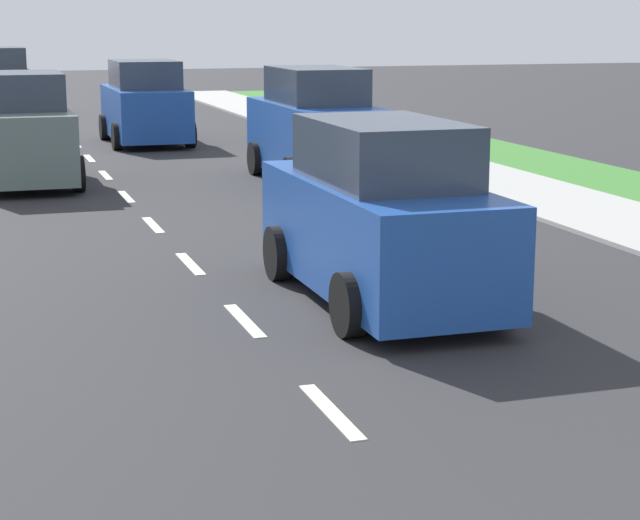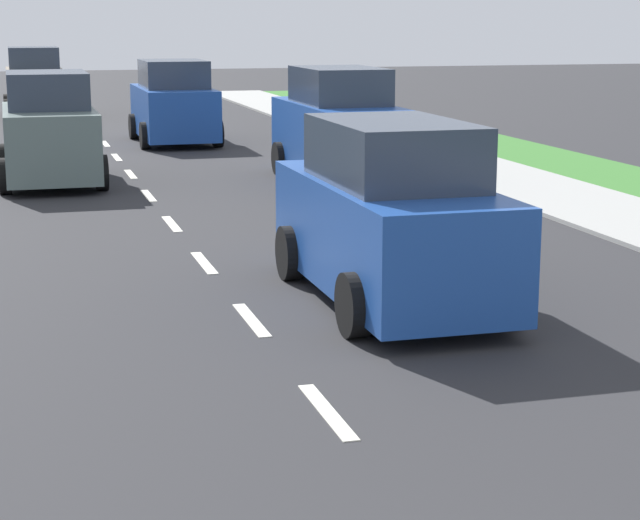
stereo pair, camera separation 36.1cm
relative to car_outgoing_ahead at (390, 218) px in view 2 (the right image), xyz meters
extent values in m
plane|color=#28282B|center=(-1.72, 11.89, -0.97)|extent=(96.00, 96.00, 0.00)
cube|color=silver|center=(-1.72, -3.41, -0.97)|extent=(0.14, 1.40, 0.01)
cube|color=silver|center=(-1.72, -0.41, -0.97)|extent=(0.14, 1.40, 0.01)
cube|color=silver|center=(-1.72, 2.59, -0.97)|extent=(0.14, 1.40, 0.01)
cube|color=silver|center=(-1.72, 5.59, -0.97)|extent=(0.14, 1.40, 0.01)
cube|color=silver|center=(-1.72, 8.59, -0.97)|extent=(0.14, 1.40, 0.01)
cube|color=silver|center=(-1.72, 11.59, -0.97)|extent=(0.14, 1.40, 0.01)
cube|color=silver|center=(-1.72, 14.59, -0.97)|extent=(0.14, 1.40, 0.01)
cube|color=silver|center=(-1.72, 17.59, -0.97)|extent=(0.14, 1.40, 0.01)
cube|color=silver|center=(-1.72, 20.59, -0.97)|extent=(0.14, 1.40, 0.01)
cube|color=silver|center=(-1.72, 23.59, -0.97)|extent=(0.14, 1.40, 0.01)
cube|color=silver|center=(-1.72, 26.59, -0.97)|extent=(0.14, 1.40, 0.01)
cube|color=silver|center=(-1.72, 29.59, -0.97)|extent=(0.14, 1.40, 0.01)
cube|color=silver|center=(-1.72, 32.59, -0.97)|extent=(0.14, 1.40, 0.01)
cube|color=silver|center=(-1.72, 35.59, -0.97)|extent=(0.14, 1.40, 0.01)
cube|color=silver|center=(-1.72, 38.59, -0.97)|extent=(0.14, 1.40, 0.01)
cube|color=#1E4799|center=(0.00, 0.02, -0.19)|extent=(1.64, 4.34, 1.22)
cube|color=#2D3847|center=(0.00, -0.09, 0.77)|extent=(1.44, 2.39, 0.70)
cylinder|color=black|center=(-0.84, 1.37, -0.63)|extent=(0.22, 0.68, 0.68)
cylinder|color=black|center=(0.84, 1.37, -0.63)|extent=(0.22, 0.68, 0.68)
cylinder|color=black|center=(-0.84, -1.32, -0.63)|extent=(0.22, 0.68, 0.68)
cylinder|color=black|center=(0.84, -1.32, -0.63)|extent=(0.22, 0.68, 0.68)
cube|color=gray|center=(-3.19, 26.58, -0.10)|extent=(1.80, 3.84, 1.39)
cube|color=#2D3847|center=(-3.19, 26.67, 0.94)|extent=(1.58, 2.11, 0.70)
cylinder|color=black|center=(-2.27, 25.38, -0.63)|extent=(0.22, 0.68, 0.68)
cylinder|color=black|center=(-4.11, 25.38, -0.63)|extent=(0.22, 0.68, 0.68)
cylinder|color=black|center=(-2.27, 27.77, -0.63)|extent=(0.22, 0.68, 0.68)
cylinder|color=black|center=(-4.11, 27.77, -0.63)|extent=(0.22, 0.68, 0.68)
cube|color=#1E4799|center=(2.16, 9.44, -0.10)|extent=(1.69, 4.27, 1.38)
cube|color=#2D3847|center=(2.16, 9.33, 0.94)|extent=(1.49, 2.35, 0.70)
cylinder|color=black|center=(1.30, 10.76, -0.63)|extent=(0.22, 0.68, 0.68)
cylinder|color=black|center=(3.03, 10.76, -0.63)|extent=(0.22, 0.68, 0.68)
cylinder|color=black|center=(1.30, 8.11, -0.63)|extent=(0.22, 0.68, 0.68)
cylinder|color=black|center=(3.03, 8.11, -0.63)|extent=(0.22, 0.68, 0.68)
cube|color=#1E4799|center=(0.06, 17.38, -0.16)|extent=(1.79, 4.05, 1.26)
cube|color=#2D3847|center=(0.06, 17.28, 0.82)|extent=(1.58, 2.23, 0.70)
cylinder|color=black|center=(-0.86, 18.64, -0.63)|extent=(0.22, 0.68, 0.68)
cylinder|color=black|center=(0.97, 18.64, -0.63)|extent=(0.22, 0.68, 0.68)
cylinder|color=black|center=(-0.86, 16.13, -0.63)|extent=(0.22, 0.68, 0.68)
cylinder|color=black|center=(0.97, 16.13, -0.63)|extent=(0.22, 0.68, 0.68)
cube|color=slate|center=(-3.36, 10.76, -0.14)|extent=(1.73, 4.02, 1.30)
cube|color=#2D3847|center=(-3.36, 10.86, 0.86)|extent=(1.52, 2.21, 0.70)
cylinder|color=black|center=(-2.48, 9.52, -0.63)|extent=(0.22, 0.68, 0.68)
cylinder|color=black|center=(-4.25, 9.52, -0.63)|extent=(0.22, 0.68, 0.68)
cylinder|color=black|center=(-2.48, 12.01, -0.63)|extent=(0.22, 0.68, 0.68)
cylinder|color=black|center=(-4.25, 12.01, -0.63)|extent=(0.22, 0.68, 0.68)
camera|label=1|loc=(-4.50, -11.83, 2.24)|focal=63.00mm
camera|label=2|loc=(-4.16, -11.93, 2.24)|focal=63.00mm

